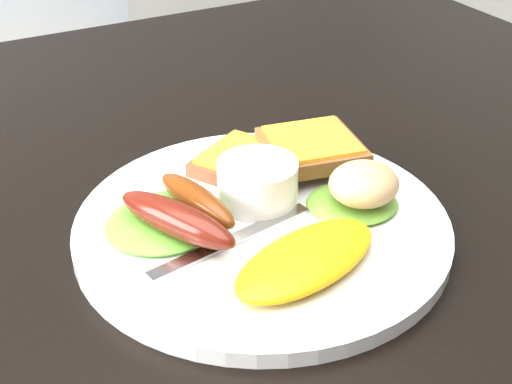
# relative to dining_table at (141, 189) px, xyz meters

# --- Properties ---
(dining_table) EXTENTS (1.20, 0.80, 0.04)m
(dining_table) POSITION_rel_dining_table_xyz_m (0.00, 0.00, 0.00)
(dining_table) COLOR black
(dining_table) RESTS_ON ground
(dining_chair) EXTENTS (0.47, 0.47, 0.05)m
(dining_chair) POSITION_rel_dining_table_xyz_m (0.10, 0.79, -0.28)
(dining_chair) COLOR tan
(dining_chair) RESTS_ON ground
(person) EXTENTS (0.59, 0.50, 1.39)m
(person) POSITION_rel_dining_table_xyz_m (0.11, 0.69, -0.04)
(person) COLOR navy
(person) RESTS_ON ground
(plate) EXTENTS (0.29, 0.29, 0.01)m
(plate) POSITION_rel_dining_table_xyz_m (0.05, -0.14, 0.03)
(plate) COLOR white
(plate) RESTS_ON dining_table
(lettuce_left) EXTENTS (0.11, 0.10, 0.01)m
(lettuce_left) POSITION_rel_dining_table_xyz_m (-0.02, -0.11, 0.04)
(lettuce_left) COLOR #529625
(lettuce_left) RESTS_ON plate
(lettuce_right) EXTENTS (0.09, 0.09, 0.01)m
(lettuce_right) POSITION_rel_dining_table_xyz_m (0.12, -0.16, 0.04)
(lettuce_right) COLOR #5D9F2E
(lettuce_right) RESTS_ON plate
(omelette) EXTENTS (0.14, 0.09, 0.02)m
(omelette) POSITION_rel_dining_table_xyz_m (0.05, -0.21, 0.04)
(omelette) COLOR yellow
(omelette) RESTS_ON plate
(sausage_a) EXTENTS (0.07, 0.11, 0.03)m
(sausage_a) POSITION_rel_dining_table_xyz_m (-0.02, -0.13, 0.05)
(sausage_a) COLOR #5A1809
(sausage_a) RESTS_ON lettuce_left
(sausage_b) EXTENTS (0.04, 0.09, 0.02)m
(sausage_b) POSITION_rel_dining_table_xyz_m (0.01, -0.12, 0.05)
(sausage_b) COLOR brown
(sausage_b) RESTS_ON lettuce_left
(ramekin) EXTENTS (0.07, 0.07, 0.04)m
(ramekin) POSITION_rel_dining_table_xyz_m (0.06, -0.11, 0.05)
(ramekin) COLOR white
(ramekin) RESTS_ON plate
(toast_a) EXTENTS (0.10, 0.10, 0.01)m
(toast_a) POSITION_rel_dining_table_xyz_m (0.08, -0.06, 0.04)
(toast_a) COLOR brown
(toast_a) RESTS_ON plate
(toast_b) EXTENTS (0.09, 0.09, 0.01)m
(toast_b) POSITION_rel_dining_table_xyz_m (0.13, -0.09, 0.05)
(toast_b) COLOR brown
(toast_b) RESTS_ON toast_a
(potato_salad) EXTENTS (0.07, 0.07, 0.03)m
(potato_salad) POSITION_rel_dining_table_xyz_m (0.13, -0.16, 0.06)
(potato_salad) COLOR beige
(potato_salad) RESTS_ON lettuce_right
(fork) EXTENTS (0.14, 0.04, 0.00)m
(fork) POSITION_rel_dining_table_xyz_m (0.02, -0.15, 0.03)
(fork) COLOR #ADAFB7
(fork) RESTS_ON plate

